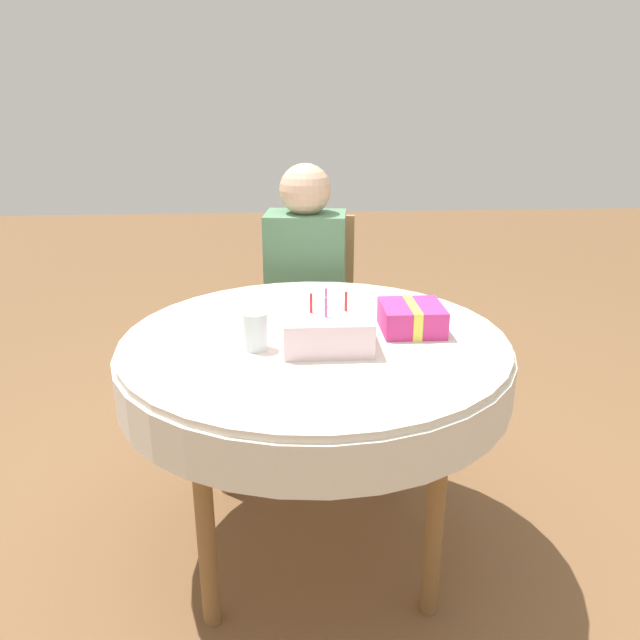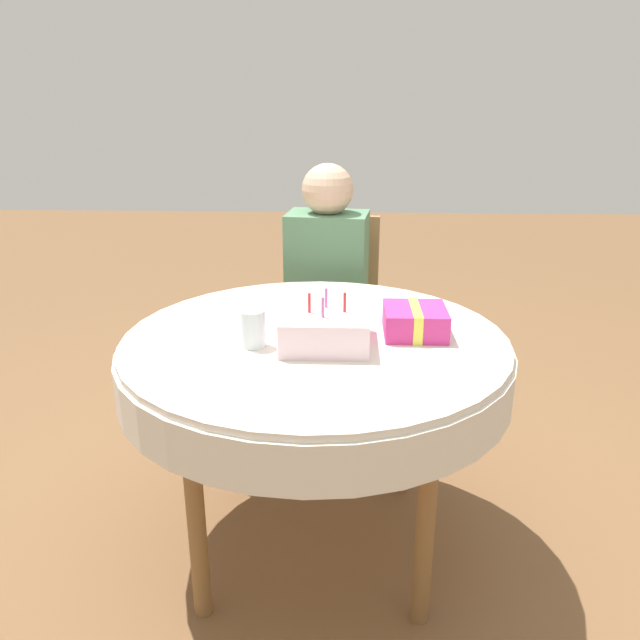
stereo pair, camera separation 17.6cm
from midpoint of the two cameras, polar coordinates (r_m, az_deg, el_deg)
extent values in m
plane|color=brown|center=(2.17, -2.92, -19.68)|extent=(12.00, 12.00, 0.00)
cylinder|color=silver|center=(1.80, -3.32, -1.87)|extent=(1.11, 1.11, 0.02)
cylinder|color=silver|center=(1.83, -3.27, -4.06)|extent=(1.13, 1.13, 0.13)
cylinder|color=brown|center=(1.74, -13.50, -17.10)|extent=(0.05, 0.05, 0.71)
cylinder|color=brown|center=(1.74, 7.60, -16.59)|extent=(0.05, 0.05, 0.71)
cylinder|color=brown|center=(2.25, -11.09, -7.72)|extent=(0.05, 0.05, 0.71)
cylinder|color=brown|center=(2.25, 4.62, -7.35)|extent=(0.05, 0.05, 0.71)
cube|color=#A37A4C|center=(2.68, -3.14, -1.57)|extent=(0.49, 0.49, 0.04)
cube|color=#A37A4C|center=(2.79, -2.77, 4.81)|extent=(0.39, 0.08, 0.47)
cylinder|color=#A37A4C|center=(2.62, -7.71, -7.29)|extent=(0.04, 0.04, 0.38)
cylinder|color=#A37A4C|center=(2.58, 0.74, -7.59)|extent=(0.04, 0.04, 0.38)
cylinder|color=#A37A4C|center=(2.96, -6.34, -3.90)|extent=(0.04, 0.04, 0.38)
cylinder|color=#A37A4C|center=(2.92, 1.10, -4.10)|extent=(0.04, 0.04, 0.38)
cylinder|color=#DBB293|center=(2.62, -5.21, -6.75)|extent=(0.09, 0.09, 0.42)
cylinder|color=#DBB293|center=(2.60, -1.68, -6.87)|extent=(0.09, 0.09, 0.42)
cube|color=#568460|center=(2.59, -3.25, 4.11)|extent=(0.35, 0.26, 0.51)
sphere|color=#DBB293|center=(2.51, -3.41, 11.80)|extent=(0.21, 0.21, 0.21)
cube|color=silver|center=(1.73, -2.33, -0.79)|extent=(0.24, 0.24, 0.09)
cylinder|color=red|center=(1.71, -0.55, 1.66)|extent=(0.01, 0.01, 0.06)
cylinder|color=#D166B2|center=(1.74, -2.34, 2.01)|extent=(0.01, 0.01, 0.06)
cylinder|color=red|center=(1.70, -3.79, 1.49)|extent=(0.01, 0.01, 0.06)
cylinder|color=#D166B2|center=(1.66, -2.48, 1.12)|extent=(0.01, 0.01, 0.06)
cylinder|color=silver|center=(1.71, -8.91, -1.04)|extent=(0.07, 0.07, 0.11)
cube|color=#D13384|center=(1.84, 5.68, 0.16)|extent=(0.18, 0.18, 0.08)
cube|color=#EAE54C|center=(1.84, 5.68, 0.16)|extent=(0.03, 0.18, 0.09)
camera|label=1|loc=(0.09, -92.86, -1.05)|focal=35.00mm
camera|label=2|loc=(0.09, 87.14, 1.05)|focal=35.00mm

